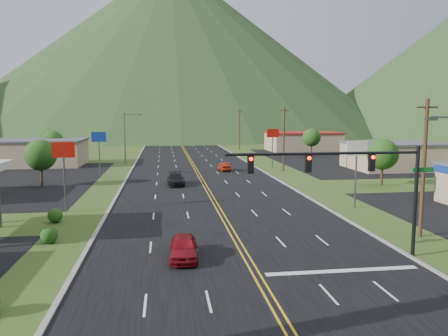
{
  "coord_description": "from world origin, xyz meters",
  "views": [
    {
      "loc": [
        -5.0,
        -10.83,
        8.98
      ],
      "look_at": [
        -0.11,
        24.47,
        4.5
      ],
      "focal_mm": 35.0,
      "sensor_mm": 36.0,
      "label": 1
    }
  ],
  "objects": [
    {
      "name": "traffic_signal",
      "position": [
        6.48,
        14.0,
        5.33
      ],
      "size": [
        13.1,
        0.43,
        7.0
      ],
      "color": "black",
      "rests_on": "ground"
    },
    {
      "name": "streetlight_west",
      "position": [
        -11.68,
        70.0,
        5.18
      ],
      "size": [
        3.28,
        0.25,
        9.0
      ],
      "color": "#59595E",
      "rests_on": "ground"
    },
    {
      "name": "building_west_far",
      "position": [
        -28.0,
        68.0,
        2.26
      ],
      "size": [
        18.4,
        11.4,
        4.5
      ],
      "color": "tan",
      "rests_on": "ground"
    },
    {
      "name": "building_east_mid",
      "position": [
        32.0,
        55.0,
        2.16
      ],
      "size": [
        14.4,
        11.4,
        4.3
      ],
      "color": "tan",
      "rests_on": "ground"
    },
    {
      "name": "building_east_far",
      "position": [
        28.0,
        90.0,
        2.26
      ],
      "size": [
        16.4,
        12.4,
        4.5
      ],
      "color": "tan",
      "rests_on": "ground"
    },
    {
      "name": "pole_sign_west_a",
      "position": [
        -14.0,
        30.0,
        5.05
      ],
      "size": [
        2.0,
        0.18,
        6.4
      ],
      "color": "#59595E",
      "rests_on": "ground"
    },
    {
      "name": "pole_sign_west_b",
      "position": [
        -14.0,
        52.0,
        5.05
      ],
      "size": [
        2.0,
        0.18,
        6.4
      ],
      "color": "#59595E",
      "rests_on": "ground"
    },
    {
      "name": "pole_sign_east_a",
      "position": [
        13.0,
        28.0,
        5.05
      ],
      "size": [
        2.0,
        0.18,
        6.4
      ],
      "color": "#59595E",
      "rests_on": "ground"
    },
    {
      "name": "pole_sign_east_b",
      "position": [
        13.0,
        60.0,
        5.05
      ],
      "size": [
        2.0,
        0.18,
        6.4
      ],
      "color": "#59595E",
      "rests_on": "ground"
    },
    {
      "name": "tree_west_a",
      "position": [
        -20.0,
        45.0,
        3.89
      ],
      "size": [
        3.84,
        3.84,
        5.82
      ],
      "color": "#382314",
      "rests_on": "ground"
    },
    {
      "name": "tree_west_b",
      "position": [
        -25.0,
        72.0,
        3.89
      ],
      "size": [
        3.84,
        3.84,
        5.82
      ],
      "color": "#382314",
      "rests_on": "ground"
    },
    {
      "name": "tree_east_a",
      "position": [
        22.0,
        40.0,
        3.89
      ],
      "size": [
        3.84,
        3.84,
        5.82
      ],
      "color": "#382314",
      "rests_on": "ground"
    },
    {
      "name": "tree_east_b",
      "position": [
        26.0,
        78.0,
        3.89
      ],
      "size": [
        3.84,
        3.84,
        5.82
      ],
      "color": "#382314",
      "rests_on": "ground"
    },
    {
      "name": "utility_pole_a",
      "position": [
        13.5,
        18.0,
        5.13
      ],
      "size": [
        1.6,
        0.28,
        10.0
      ],
      "color": "#382314",
      "rests_on": "ground"
    },
    {
      "name": "utility_pole_b",
      "position": [
        13.5,
        55.0,
        5.13
      ],
      "size": [
        1.6,
        0.28,
        10.0
      ],
      "color": "#382314",
      "rests_on": "ground"
    },
    {
      "name": "utility_pole_c",
      "position": [
        13.5,
        95.0,
        5.13
      ],
      "size": [
        1.6,
        0.28,
        10.0
      ],
      "color": "#382314",
      "rests_on": "ground"
    },
    {
      "name": "utility_pole_d",
      "position": [
        13.5,
        135.0,
        5.13
      ],
      "size": [
        1.6,
        0.28,
        10.0
      ],
      "color": "#382314",
      "rests_on": "ground"
    },
    {
      "name": "mountain_n",
      "position": [
        0.0,
        220.0,
        42.5
      ],
      "size": [
        220.0,
        220.0,
        85.0
      ],
      "primitive_type": "cone",
      "color": "#253C1B",
      "rests_on": "ground"
    },
    {
      "name": "car_red_near",
      "position": [
        -3.9,
        15.4,
        0.72
      ],
      "size": [
        1.9,
        4.32,
        1.45
      ],
      "primitive_type": "imported",
      "rotation": [
        0.0,
        0.0,
        -0.05
      ],
      "color": "maroon",
      "rests_on": "ground"
    },
    {
      "name": "car_dark_mid",
      "position": [
        -3.57,
        43.54,
        0.72
      ],
      "size": [
        2.16,
        5.01,
        1.44
      ],
      "primitive_type": "imported",
      "rotation": [
        0.0,
        0.0,
        0.03
      ],
      "color": "black",
      "rests_on": "ground"
    },
    {
      "name": "car_red_far",
      "position": [
        4.34,
        56.3,
        0.66
      ],
      "size": [
        1.7,
        4.11,
        1.32
      ],
      "primitive_type": "imported",
      "rotation": [
        0.0,
        0.0,
        3.22
      ],
      "color": "maroon",
      "rests_on": "ground"
    }
  ]
}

